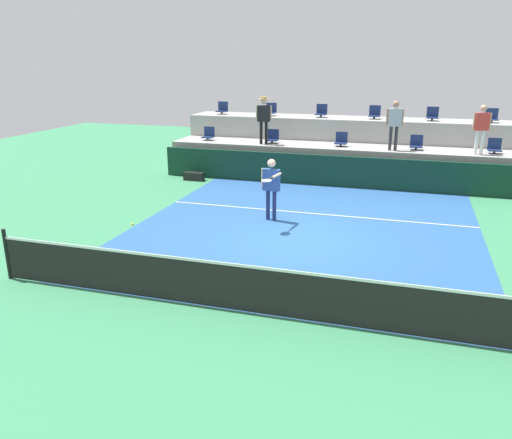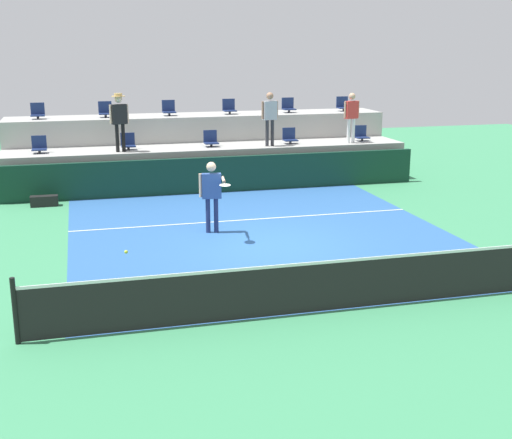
# 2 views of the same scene
# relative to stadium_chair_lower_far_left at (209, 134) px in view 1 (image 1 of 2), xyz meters

# --- Properties ---
(ground_plane) EXTENTS (40.00, 40.00, 0.00)m
(ground_plane) POSITION_rel_stadium_chair_lower_far_left_xyz_m (5.29, -7.23, -1.46)
(ground_plane) COLOR #388456
(court_inner_paint) EXTENTS (9.00, 10.00, 0.01)m
(court_inner_paint) POSITION_rel_stadium_chair_lower_far_left_xyz_m (5.29, -6.23, -1.46)
(court_inner_paint) COLOR #285693
(court_inner_paint) RESTS_ON ground_plane
(court_service_line) EXTENTS (9.00, 0.06, 0.00)m
(court_service_line) POSITION_rel_stadium_chair_lower_far_left_xyz_m (5.29, -4.83, -1.46)
(court_service_line) COLOR white
(court_service_line) RESTS_ON ground_plane
(tennis_net) EXTENTS (10.48, 0.08, 1.07)m
(tennis_net) POSITION_rel_stadium_chair_lower_far_left_xyz_m (5.29, -11.23, -0.97)
(tennis_net) COLOR black
(tennis_net) RESTS_ON ground_plane
(sponsor_backboard) EXTENTS (13.00, 0.16, 1.10)m
(sponsor_backboard) POSITION_rel_stadium_chair_lower_far_left_xyz_m (5.29, -1.23, -0.91)
(sponsor_backboard) COLOR #0F3323
(sponsor_backboard) RESTS_ON ground_plane
(seating_tier_lower) EXTENTS (13.00, 1.80, 1.25)m
(seating_tier_lower) POSITION_rel_stadium_chair_lower_far_left_xyz_m (5.29, 0.07, -0.84)
(seating_tier_lower) COLOR #9E9E99
(seating_tier_lower) RESTS_ON ground_plane
(seating_tier_upper) EXTENTS (13.00, 1.80, 2.10)m
(seating_tier_upper) POSITION_rel_stadium_chair_lower_far_left_xyz_m (5.29, 1.87, -0.41)
(seating_tier_upper) COLOR #9E9E99
(seating_tier_upper) RESTS_ON ground_plane
(stadium_chair_lower_far_left) EXTENTS (0.44, 0.40, 0.52)m
(stadium_chair_lower_far_left) POSITION_rel_stadium_chair_lower_far_left_xyz_m (0.00, 0.00, 0.00)
(stadium_chair_lower_far_left) COLOR #2D2D33
(stadium_chair_lower_far_left) RESTS_ON seating_tier_lower
(stadium_chair_lower_left) EXTENTS (0.44, 0.40, 0.52)m
(stadium_chair_lower_left) POSITION_rel_stadium_chair_lower_far_left_xyz_m (2.67, 0.00, 0.00)
(stadium_chair_lower_left) COLOR #2D2D33
(stadium_chair_lower_left) RESTS_ON seating_tier_lower
(stadium_chair_lower_center) EXTENTS (0.44, 0.40, 0.52)m
(stadium_chair_lower_center) POSITION_rel_stadium_chair_lower_far_left_xyz_m (5.31, 0.00, 0.00)
(stadium_chair_lower_center) COLOR #2D2D33
(stadium_chair_lower_center) RESTS_ON seating_tier_lower
(stadium_chair_lower_right) EXTENTS (0.44, 0.40, 0.52)m
(stadium_chair_lower_right) POSITION_rel_stadium_chair_lower_far_left_xyz_m (7.99, 0.00, 0.00)
(stadium_chair_lower_right) COLOR #2D2D33
(stadium_chair_lower_right) RESTS_ON seating_tier_lower
(stadium_chair_lower_far_right) EXTENTS (0.44, 0.40, 0.52)m
(stadium_chair_lower_far_right) POSITION_rel_stadium_chair_lower_far_left_xyz_m (10.57, 0.00, 0.00)
(stadium_chair_lower_far_right) COLOR #2D2D33
(stadium_chair_lower_far_right) RESTS_ON seating_tier_lower
(stadium_chair_upper_far_left) EXTENTS (0.44, 0.40, 0.52)m
(stadium_chair_upper_far_left) POSITION_rel_stadium_chair_lower_far_left_xyz_m (-0.06, 1.80, 0.85)
(stadium_chair_upper_far_left) COLOR #2D2D33
(stadium_chair_upper_far_left) RESTS_ON seating_tier_upper
(stadium_chair_upper_left) EXTENTS (0.44, 0.40, 0.52)m
(stadium_chair_upper_left) POSITION_rel_stadium_chair_lower_far_left_xyz_m (2.09, 1.80, 0.85)
(stadium_chair_upper_left) COLOR #2D2D33
(stadium_chair_upper_left) RESTS_ON seating_tier_upper
(stadium_chair_upper_mid_left) EXTENTS (0.44, 0.40, 0.52)m
(stadium_chair_upper_mid_left) POSITION_rel_stadium_chair_lower_far_left_xyz_m (4.22, 1.80, 0.85)
(stadium_chair_upper_mid_left) COLOR #2D2D33
(stadium_chair_upper_mid_left) RESTS_ON seating_tier_upper
(stadium_chair_upper_mid_right) EXTENTS (0.44, 0.40, 0.52)m
(stadium_chair_upper_mid_right) POSITION_rel_stadium_chair_lower_far_left_xyz_m (6.33, 1.80, 0.85)
(stadium_chair_upper_mid_right) COLOR #2D2D33
(stadium_chair_upper_mid_right) RESTS_ON seating_tier_upper
(stadium_chair_upper_right) EXTENTS (0.44, 0.40, 0.52)m
(stadium_chair_upper_right) POSITION_rel_stadium_chair_lower_far_left_xyz_m (8.50, 1.80, 0.85)
(stadium_chair_upper_right) COLOR #2D2D33
(stadium_chair_upper_right) RESTS_ON seating_tier_upper
(stadium_chair_upper_far_right) EXTENTS (0.44, 0.40, 0.52)m
(stadium_chair_upper_far_right) POSITION_rel_stadium_chair_lower_far_left_xyz_m (10.59, 1.80, 0.85)
(stadium_chair_upper_far_right) COLOR #2D2D33
(stadium_chair_upper_far_right) RESTS_ON seating_tier_upper
(tennis_player) EXTENTS (0.60, 1.26, 1.74)m
(tennis_player) POSITION_rel_stadium_chair_lower_far_left_xyz_m (4.20, -5.82, -0.39)
(tennis_player) COLOR navy
(tennis_player) RESTS_ON ground_plane
(spectator_with_hat) EXTENTS (0.60, 0.50, 1.78)m
(spectator_with_hat) POSITION_rel_stadium_chair_lower_far_left_xyz_m (2.41, -0.38, 0.88)
(spectator_with_hat) COLOR black
(spectator_with_hat) RESTS_ON seating_tier_lower
(spectator_in_grey) EXTENTS (0.60, 0.28, 1.73)m
(spectator_in_grey) POSITION_rel_stadium_chair_lower_far_left_xyz_m (7.19, -0.38, 0.83)
(spectator_in_grey) COLOR #2D2D33
(spectator_in_grey) RESTS_ON seating_tier_lower
(spectator_leaning_on_rail) EXTENTS (0.58, 0.26, 1.66)m
(spectator_leaning_on_rail) POSITION_rel_stadium_chair_lower_far_left_xyz_m (10.02, -0.38, 0.78)
(spectator_leaning_on_rail) COLOR white
(spectator_leaning_on_rail) RESTS_ON seating_tier_lower
(tennis_ball) EXTENTS (0.07, 0.07, 0.07)m
(tennis_ball) POSITION_rel_stadium_chair_lower_far_left_xyz_m (1.90, -9.33, -0.71)
(tennis_ball) COLOR #CCE033
(equipment_bag) EXTENTS (0.76, 0.28, 0.30)m
(equipment_bag) POSITION_rel_stadium_chair_lower_far_left_xyz_m (0.12, -1.85, -1.31)
(equipment_bag) COLOR black
(equipment_bag) RESTS_ON ground_plane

